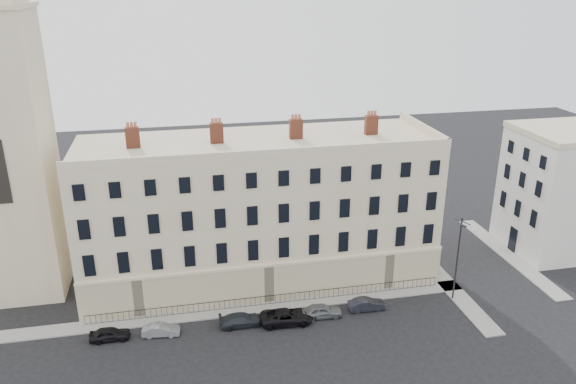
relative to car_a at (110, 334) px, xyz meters
name	(u,v)px	position (x,y,z in m)	size (l,w,h in m)	color
ground	(345,329)	(21.02, -2.67, -0.60)	(160.00, 160.00, 0.00)	black
terrace	(259,210)	(15.05, 9.30, 6.89)	(36.22, 12.22, 17.00)	beige
adjacent_building	(559,193)	(50.02, 8.33, 6.40)	(10.00, 10.00, 14.00)	silver
pavement_terrace	(230,311)	(11.02, 2.33, -0.54)	(48.00, 2.00, 0.12)	gray
pavement_east_return	(436,272)	(34.02, 5.33, -0.54)	(2.00, 24.00, 0.12)	gray
pavement_adjacent	(508,255)	(44.02, 7.33, -0.54)	(2.00, 20.00, 0.12)	gray
railings	(270,300)	(15.02, 2.73, -0.05)	(35.00, 0.04, 0.96)	black
car_a	(110,334)	(0.00, 0.00, 0.00)	(1.42, 3.54, 1.20)	black
car_b	(161,330)	(4.46, -0.22, -0.05)	(1.16, 3.33, 1.10)	gray
car_c	(241,320)	(11.78, -0.20, 0.00)	(1.68, 4.13, 1.20)	#22262D
car_d	(287,317)	(15.98, -0.67, 0.08)	(2.27, 4.92, 1.37)	black
car_e	(322,311)	(19.44, -0.34, 0.06)	(1.56, 3.87, 1.32)	slate
car_f	(367,304)	(24.04, -0.07, 0.00)	(1.27, 3.63, 1.20)	black
streetlamp	(458,255)	(33.15, -0.09, 4.37)	(0.91, 1.83, 8.97)	#2E2D32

